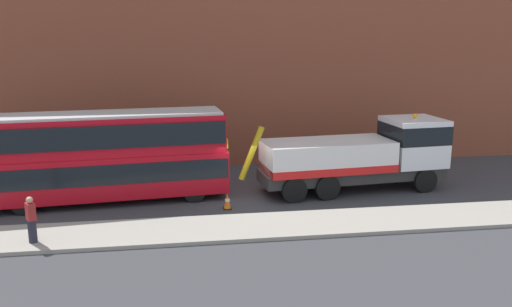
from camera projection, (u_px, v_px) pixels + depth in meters
name	position (u px, v px, depth m)	size (l,w,h in m)	color
ground_plane	(244.00, 197.00, 24.99)	(120.00, 120.00, 0.00)	#38383D
near_kerb	(257.00, 227.00, 20.92)	(60.00, 2.80, 0.15)	gray
building_facade	(228.00, 22.00, 29.66)	(60.00, 1.50, 16.00)	brown
recovery_tow_truck	(362.00, 155.00, 25.71)	(10.23, 3.48, 3.67)	#2D2D2D
double_decker_bus	(104.00, 154.00, 23.83)	(11.19, 3.59, 4.06)	#B70C19
pedestrian_onlooker	(31.00, 220.00, 18.99)	(0.43, 0.48, 1.71)	#232333
traffic_cone_near_bus	(227.00, 201.00, 23.18)	(0.36, 0.36, 0.72)	orange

